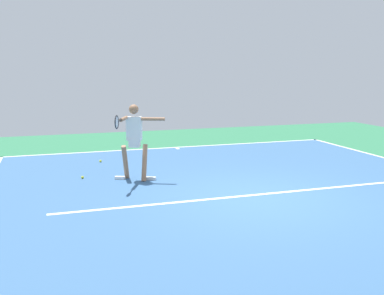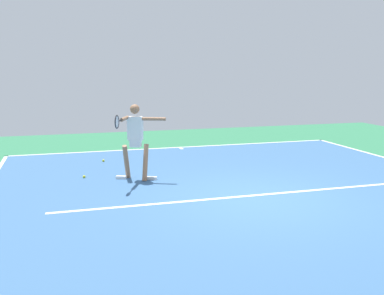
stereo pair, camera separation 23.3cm
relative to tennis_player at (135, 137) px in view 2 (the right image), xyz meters
The scene contains 8 objects.
ground_plane 3.21m from the tennis_player, 133.06° to the left, with size 20.60×20.60×0.00m, color #2D754C.
court_surface 3.21m from the tennis_player, 133.06° to the left, with size 10.78×12.32×0.00m, color #38608E.
court_line_baseline_near 4.52m from the tennis_player, 118.11° to the right, with size 10.78×0.10×0.01m, color white.
court_line_service 3.05m from the tennis_player, 136.24° to the left, with size 8.08×0.10×0.01m, color white.
court_line_centre_mark 4.35m from the tennis_player, 119.39° to the right, with size 0.10×0.30×0.01m, color white.
tennis_player is the anchor object (origin of this frame).
tennis_ball_near_player 2.53m from the tennis_player, 76.23° to the right, with size 0.07×0.07×0.07m, color yellow.
tennis_ball_by_baseline 1.61m from the tennis_player, 23.42° to the right, with size 0.07×0.07×0.07m, color yellow.
Camera 2 is at (3.64, 7.72, 2.55)m, focal length 41.00 mm.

